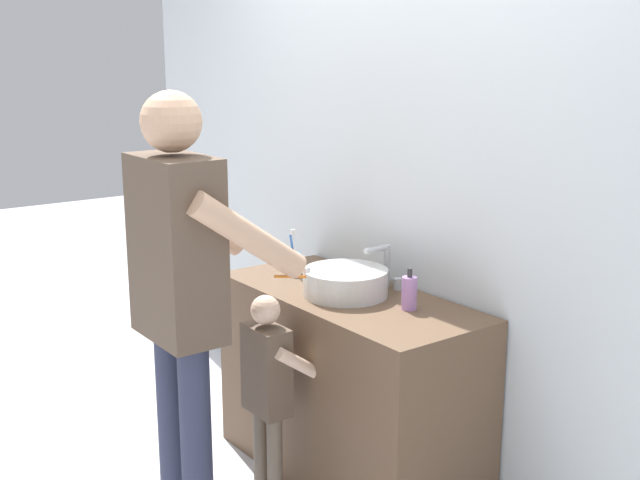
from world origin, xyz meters
TOP-DOWN VIEW (x-y plane):
  - back_wall at (0.00, 0.62)m, footprint 4.40×0.08m
  - vanity_cabinet at (0.00, 0.30)m, footprint 1.22×0.54m
  - sink_basin at (0.00, 0.28)m, footprint 0.35×0.35m
  - faucet at (0.00, 0.49)m, footprint 0.18×0.14m
  - toothbrush_cup at (-0.40, 0.29)m, footprint 0.07×0.07m
  - soap_bottle at (0.29, 0.37)m, footprint 0.06×0.06m
  - child_toddler at (0.00, -0.10)m, footprint 0.27×0.27m
  - adult_parent at (-0.08, -0.42)m, footprint 0.52×0.55m

SIDE VIEW (x-z plane):
  - vanity_cabinet at x=0.00m, z-range 0.00..0.82m
  - child_toddler at x=0.00m, z-range 0.09..0.97m
  - toothbrush_cup at x=-0.40m, z-range 0.76..0.97m
  - sink_basin at x=0.00m, z-range 0.82..0.93m
  - soap_bottle at x=0.29m, z-range 0.80..0.97m
  - faucet at x=0.00m, z-range 0.81..0.99m
  - adult_parent at x=-0.08m, z-range 0.17..1.83m
  - back_wall at x=0.00m, z-range 0.00..2.70m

